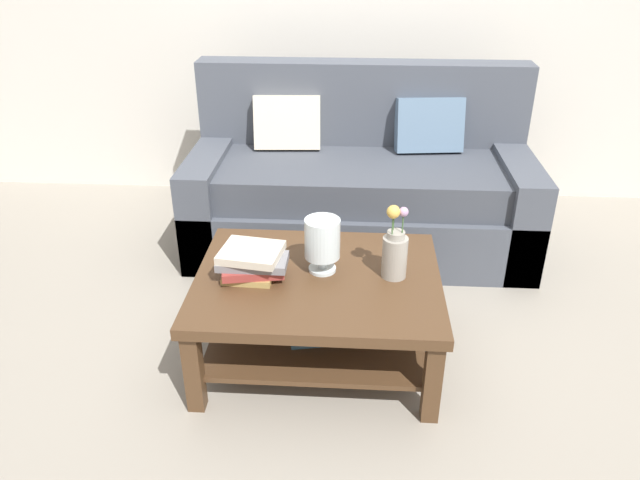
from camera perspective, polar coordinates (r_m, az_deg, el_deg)
ground_plane at (r=3.19m, az=1.86°, el=-6.74°), size 10.00×10.00×0.00m
couch at (r=3.72m, az=3.78°, el=4.98°), size 2.02×0.90×1.06m
coffee_table at (r=2.72m, az=-0.20°, el=-5.51°), size 1.07×0.86×0.43m
book_stack_main at (r=2.63m, az=-6.45°, el=-2.12°), size 0.30×0.25×0.13m
glass_hurricane_vase at (r=2.63m, az=0.22°, el=-0.04°), size 0.16×0.16×0.25m
flower_pitcher at (r=2.61m, az=7.05°, el=-0.99°), size 0.11×0.11×0.35m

